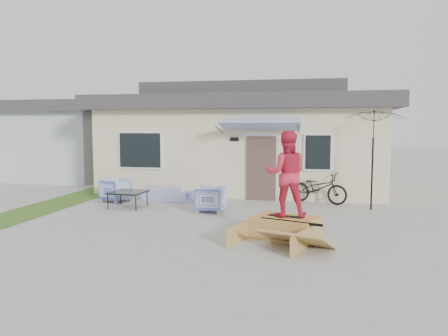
% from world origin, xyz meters
% --- Properties ---
extents(ground, '(90.00, 90.00, 0.00)m').
position_xyz_m(ground, '(0.00, 0.00, 0.00)').
color(ground, '#A2A199').
rests_on(ground, ground).
extents(grass_strip, '(1.40, 8.00, 0.01)m').
position_xyz_m(grass_strip, '(-5.20, 2.00, 0.00)').
color(grass_strip, '#36601F').
rests_on(grass_strip, ground).
extents(house, '(10.80, 8.49, 4.10)m').
position_xyz_m(house, '(0.00, 7.99, 1.94)').
color(house, beige).
rests_on(house, ground).
extents(neighbor_house, '(8.60, 7.60, 3.50)m').
position_xyz_m(neighbor_house, '(-10.50, 10.00, 1.78)').
color(neighbor_house, '#A7B1BA').
rests_on(neighbor_house, ground).
extents(loveseat, '(1.74, 0.79, 0.66)m').
position_xyz_m(loveseat, '(-2.00, 3.77, 0.33)').
color(loveseat, '#3C51AE').
rests_on(loveseat, ground).
extents(armchair_left, '(0.98, 1.01, 0.81)m').
position_xyz_m(armchair_left, '(-3.55, 3.29, 0.40)').
color(armchair_left, '#3C51AE').
rests_on(armchair_left, ground).
extents(armchair_right, '(0.74, 0.79, 0.79)m').
position_xyz_m(armchair_right, '(-0.19, 2.23, 0.40)').
color(armchair_right, '#3C51AE').
rests_on(armchair_right, ground).
extents(coffee_table, '(1.04, 1.04, 0.48)m').
position_xyz_m(coffee_table, '(-2.76, 2.39, 0.24)').
color(coffee_table, black).
rests_on(coffee_table, ground).
extents(bicycle, '(1.96, 1.22, 1.18)m').
position_xyz_m(bicycle, '(2.83, 4.26, 0.59)').
color(bicycle, black).
rests_on(bicycle, ground).
extents(patio_umbrella, '(2.13, 2.03, 2.20)m').
position_xyz_m(patio_umbrella, '(4.34, 3.47, 1.75)').
color(patio_umbrella, black).
rests_on(patio_umbrella, ground).
extents(skate_ramp, '(1.88, 2.16, 0.45)m').
position_xyz_m(skate_ramp, '(2.09, -0.30, 0.23)').
color(skate_ramp, '#A07940').
rests_on(skate_ramp, ground).
extents(skateboard, '(0.81, 0.39, 0.05)m').
position_xyz_m(skateboard, '(2.10, -0.25, 0.48)').
color(skateboard, black).
rests_on(skateboard, skate_ramp).
extents(skater, '(0.98, 0.80, 1.86)m').
position_xyz_m(skater, '(2.10, -0.25, 1.43)').
color(skater, red).
rests_on(skater, skateboard).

